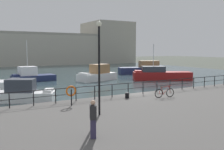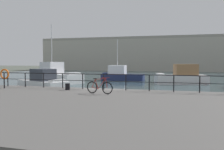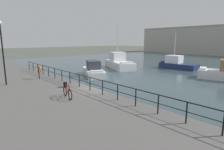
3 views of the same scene
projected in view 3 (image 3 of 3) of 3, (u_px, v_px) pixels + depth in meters
ground_plane at (95, 99)px, 15.34m from camera, size 240.00×240.00×0.00m
water_basin at (221, 66)px, 35.19m from camera, size 80.00×60.00×0.01m
quay_promenade at (8, 114)px, 10.97m from camera, size 56.00×13.00×0.97m
moored_cabin_cruiser at (177, 64)px, 32.33m from camera, size 6.44×3.13×6.21m
moored_red_daysailer at (119, 63)px, 32.65m from camera, size 8.28×5.67×7.80m
moored_small_launch at (93, 70)px, 25.57m from camera, size 6.70×4.89×2.10m
quay_railing at (84, 80)px, 14.83m from camera, size 26.62×0.07×1.08m
parked_bicycle at (67, 92)px, 12.51m from camera, size 1.75×0.37×0.98m
mooring_bollard at (65, 85)px, 15.40m from camera, size 0.32×0.32×0.44m
life_ring_stand at (39, 69)px, 18.59m from camera, size 0.75×0.16×1.40m
quay_lamp_post at (2, 46)px, 15.62m from camera, size 0.32×0.32×5.50m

